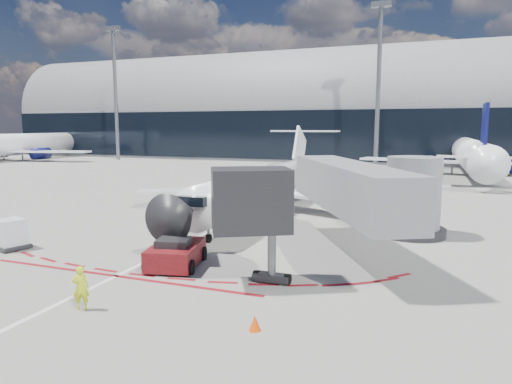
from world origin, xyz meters
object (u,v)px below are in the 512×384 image
at_px(pushback_tug, 176,253).
at_px(uld_container, 11,234).
at_px(regional_jet, 265,184).
at_px(ramp_worker, 81,288).

bearing_deg(pushback_tug, uld_container, 169.50).
height_order(regional_jet, ramp_worker, regional_jet).
distance_m(pushback_tug, uld_container, 10.01).
bearing_deg(uld_container, ramp_worker, -12.01).
height_order(regional_jet, pushback_tug, regional_jet).
distance_m(regional_jet, uld_container, 17.49).
distance_m(pushback_tug, ramp_worker, 5.81).
bearing_deg(ramp_worker, pushback_tug, -121.73).
relative_size(regional_jet, ramp_worker, 16.29).
relative_size(regional_jet, pushback_tug, 4.84).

